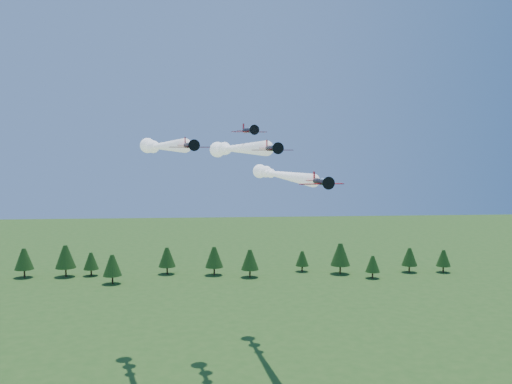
{
  "coord_description": "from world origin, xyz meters",
  "views": [
    {
      "loc": [
        -8.2,
        -100.53,
        47.88
      ],
      "look_at": [
        0.15,
        0.0,
        40.31
      ],
      "focal_mm": 40.0,
      "sensor_mm": 36.0,
      "label": 1
    }
  ],
  "objects": [
    {
      "name": "plane_left",
      "position": [
        -18.53,
        24.98,
        48.55
      ],
      "size": [
        16.73,
        49.12,
        3.7
      ],
      "rotation": [
        0.0,
        0.0,
        0.25
      ],
      "color": "black",
      "rests_on": "ground"
    },
    {
      "name": "plane_lead",
      "position": [
        -2.84,
        18.73,
        48.05
      ],
      "size": [
        12.83,
        51.89,
        3.7
      ],
      "rotation": [
        0.0,
        0.0,
        0.16
      ],
      "color": "black",
      "rests_on": "ground"
    },
    {
      "name": "plane_right",
      "position": [
        8.3,
        32.49,
        41.95
      ],
      "size": [
        12.46,
        55.82,
        3.7
      ],
      "rotation": [
        0.0,
        0.0,
        0.13
      ],
      "color": "black",
      "rests_on": "ground"
    },
    {
      "name": "treeline",
      "position": [
        -6.98,
        113.07,
        6.68
      ],
      "size": [
        166.33,
        21.2,
        11.94
      ],
      "color": "#382314",
      "rests_on": "ground"
    },
    {
      "name": "plane_slot",
      "position": [
        -0.54,
        8.61,
        51.49
      ],
      "size": [
        6.9,
        7.61,
        2.41
      ],
      "rotation": [
        0.0,
        0.0,
        0.24
      ],
      "color": "black",
      "rests_on": "ground"
    }
  ]
}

